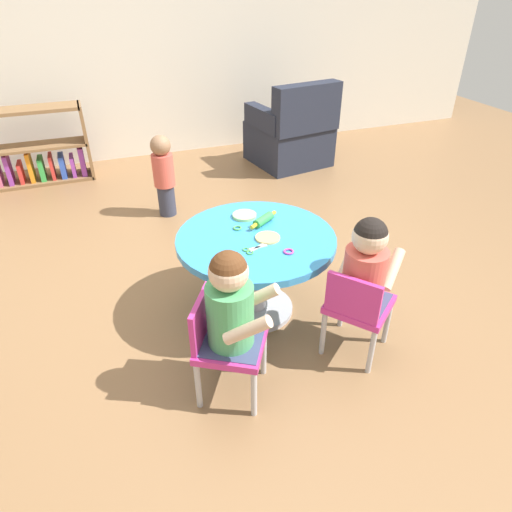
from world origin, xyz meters
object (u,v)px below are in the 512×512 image
object	(u,v)px
seated_child_right	(366,266)
bookshelf_low	(38,153)
toddler_standing	(164,174)
child_chair_left	(224,341)
armchair_dark	(292,135)
craft_table	(256,255)
craft_scissors	(252,250)
seated_child_left	(231,304)
rolling_pin	(263,220)
child_chair_right	(357,307)

from	to	relation	value
seated_child_right	bookshelf_low	world-z (taller)	seated_child_right
seated_child_right	toddler_standing	size ratio (longest dim) A/B	0.76
child_chair_left	armchair_dark	world-z (taller)	armchair_dark
craft_table	craft_scissors	distance (m)	0.19
seated_child_left	armchair_dark	bearing A→B (deg)	60.58
craft_table	craft_scissors	size ratio (longest dim) A/B	6.21
rolling_pin	craft_table	bearing A→B (deg)	-126.92
bookshelf_low	toddler_standing	size ratio (longest dim) A/B	1.38
seated_child_left	toddler_standing	size ratio (longest dim) A/B	0.76
armchair_dark	craft_scissors	distance (m)	2.61
craft_table	child_chair_right	size ratio (longest dim) A/B	1.64
child_chair_left	child_chair_right	bearing A→B (deg)	0.37
child_chair_right	bookshelf_low	size ratio (longest dim) A/B	0.58
craft_table	toddler_standing	size ratio (longest dim) A/B	1.31
craft_table	toddler_standing	xyz separation A→B (m)	(-0.25, 1.44, -0.03)
rolling_pin	craft_scissors	world-z (taller)	rolling_pin
seated_child_left	rolling_pin	bearing A→B (deg)	58.14
seated_child_left	craft_table	bearing A→B (deg)	59.37
child_chair_left	bookshelf_low	size ratio (longest dim) A/B	0.58
craft_table	armchair_dark	xyz separation A→B (m)	(1.20, 2.15, -0.08)
toddler_standing	craft_scissors	xyz separation A→B (m)	(0.18, -1.57, 0.16)
seated_child_left	seated_child_right	world-z (taller)	same
seated_child_left	child_chair_left	bearing A→B (deg)	148.89
craft_table	armchair_dark	world-z (taller)	armchair_dark
armchair_dark	rolling_pin	xyz separation A→B (m)	(-1.11, -2.03, 0.23)
toddler_standing	rolling_pin	distance (m)	1.38
rolling_pin	seated_child_left	bearing A→B (deg)	-121.86
craft_table	child_chair_left	xyz separation A→B (m)	(-0.35, -0.51, -0.08)
armchair_dark	seated_child_left	bearing A→B (deg)	-119.42
seated_child_left	armchair_dark	distance (m)	3.09
child_chair_right	craft_scissors	distance (m)	0.61
craft_table	child_chair_right	distance (m)	0.63
bookshelf_low	rolling_pin	world-z (taller)	bookshelf_low
child_chair_left	craft_scissors	bearing A→B (deg)	53.86
craft_table	child_chair_left	size ratio (longest dim) A/B	1.64
child_chair_left	craft_scissors	distance (m)	0.52
seated_child_right	rolling_pin	world-z (taller)	seated_child_right
seated_child_left	rolling_pin	xyz separation A→B (m)	(0.41, 0.65, 0.01)
bookshelf_low	armchair_dark	world-z (taller)	armchair_dark
seated_child_left	rolling_pin	distance (m)	0.77
seated_child_left	bookshelf_low	bearing A→B (deg)	106.55
child_chair_right	seated_child_right	world-z (taller)	seated_child_right
bookshelf_low	toddler_standing	distance (m)	1.48
seated_child_left	bookshelf_low	size ratio (longest dim) A/B	0.55
seated_child_right	armchair_dark	distance (m)	2.76
seated_child_right	toddler_standing	distance (m)	2.04
rolling_pin	child_chair_left	bearing A→B (deg)	-124.83
armchair_dark	child_chair_right	bearing A→B (deg)	-107.56
bookshelf_low	armchair_dark	size ratio (longest dim) A/B	1.09
craft_table	child_chair_right	xyz separation A→B (m)	(0.36, -0.51, -0.08)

